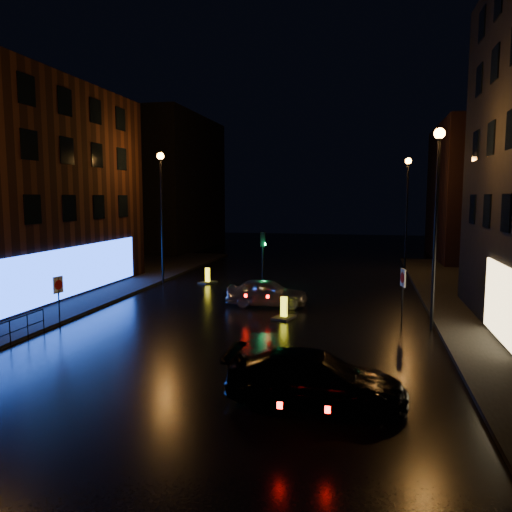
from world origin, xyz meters
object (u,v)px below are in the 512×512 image
Objects in this scene: road_sign_left at (58,289)px; road_sign_right at (403,282)px; bollard_near at (284,314)px; bollard_far at (208,280)px; dark_sedan at (315,379)px; silver_hatchback at (267,292)px; traffic_signal at (263,280)px.

road_sign_right is at bearing 25.60° from road_sign_left.
bollard_near is 5.51m from road_sign_right.
road_sign_left reaches higher than bollard_far.
road_sign_right is (14.53, 3.90, 0.19)m from road_sign_left.
bollard_far is (-8.80, 17.60, -0.49)m from dark_sedan.
silver_hatchback is 1.70× the size of road_sign_right.
traffic_signal is 10.68m from road_sign_right.
dark_sedan is at bearing -166.74° from silver_hatchback.
dark_sedan is 13.04m from road_sign_left.
bollard_near is at bearing 31.27° from road_sign_left.
road_sign_right reaches higher than bollard_near.
bollard_near is at bearing 14.86° from dark_sedan.
road_sign_left is (-11.65, 5.77, 0.93)m from dark_sedan.
traffic_signal is at bearing 9.97° from silver_hatchback.
dark_sedan is at bearing -73.57° from traffic_signal.
road_sign_left reaches higher than bollard_near.
silver_hatchback is 7.82m from bollard_far.
traffic_signal is at bearing 69.34° from road_sign_left.
traffic_signal reaches higher than dark_sedan.
road_sign_right is (5.26, 0.40, 1.60)m from bollard_near.
dark_sedan is 9.59m from bollard_near.
traffic_signal reaches higher than bollard_far.
traffic_signal is 3.93m from bollard_far.
silver_hatchback is at bearing 47.27° from road_sign_left.
bollard_near is at bearing -156.41° from silver_hatchback.
dark_sedan reaches higher than bollard_far.
bollard_near is 10.01m from road_sign_left.
silver_hatchback is 0.85× the size of dark_sedan.
silver_hatchback is at bearing -25.90° from bollard_far.
dark_sedan is at bearing -15.77° from road_sign_left.
bollard_near is (2.57, -7.54, -0.28)m from traffic_signal.
traffic_signal is 2.59× the size of bollard_near.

